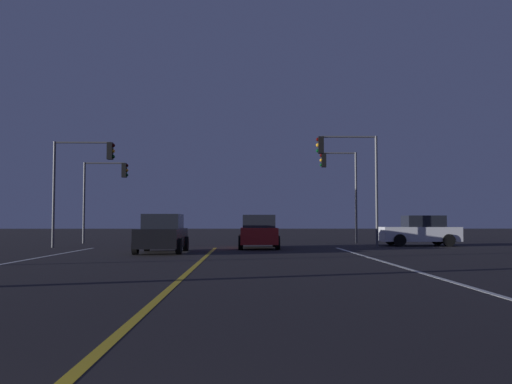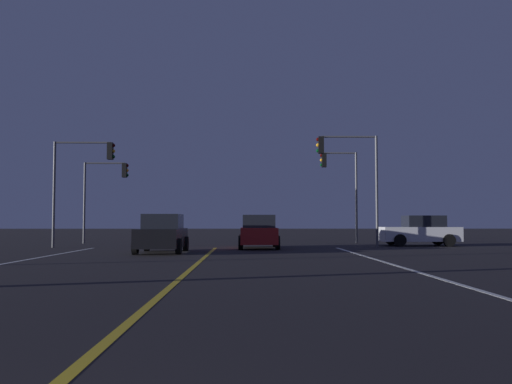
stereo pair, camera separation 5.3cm
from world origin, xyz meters
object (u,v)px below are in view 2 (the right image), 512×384
object	(u,v)px
car_oncoming	(162,234)
traffic_light_near_right	(349,165)
car_ahead_far	(259,232)
traffic_light_near_left	(83,169)
car_crossing_side	(420,231)
traffic_light_far_right	(340,177)
traffic_light_far_left	(106,183)

from	to	relation	value
car_oncoming	traffic_light_near_right	size ratio (longest dim) A/B	0.72
car_ahead_far	traffic_light_near_right	xyz separation A→B (m)	(4.83, 1.02, 3.57)
car_oncoming	traffic_light_near_left	xyz separation A→B (m)	(-4.93, 4.76, 3.33)
car_oncoming	traffic_light_near_right	xyz separation A→B (m)	(9.17, 4.76, 3.57)
car_oncoming	car_ahead_far	bearing A→B (deg)	130.77
car_crossing_side	traffic_light_near_right	size ratio (longest dim) A/B	0.72
traffic_light_near_right	traffic_light_far_right	distance (m)	5.52
car_oncoming	traffic_light_near_right	bearing A→B (deg)	117.45
car_ahead_far	traffic_light_near_right	size ratio (longest dim) A/B	0.72
car_crossing_side	traffic_light_near_left	distance (m)	18.82
traffic_light_far_right	traffic_light_far_left	xyz separation A→B (m)	(-14.71, 0.00, -0.43)
traffic_light_near_right	traffic_light_far_right	world-z (taller)	traffic_light_near_right
traffic_light_near_left	traffic_light_far_left	world-z (taller)	traffic_light_near_left
car_oncoming	car_crossing_side	xyz separation A→B (m)	(13.51, 6.51, 0.00)
car_oncoming	traffic_light_far_right	size ratio (longest dim) A/B	0.75
car_oncoming	traffic_light_far_left	world-z (taller)	traffic_light_far_left
traffic_light_near_right	traffic_light_far_right	bearing A→B (deg)	-94.64
car_crossing_side	car_ahead_far	bearing A→B (deg)	16.82
traffic_light_near_right	car_crossing_side	bearing A→B (deg)	-158.05
car_oncoming	traffic_light_far_right	world-z (taller)	traffic_light_far_right
car_ahead_far	traffic_light_far_right	size ratio (longest dim) A/B	0.75
car_oncoming	traffic_light_far_right	bearing A→B (deg)	136.87
car_ahead_far	traffic_light_far_right	distance (m)	9.05
traffic_light_near_left	traffic_light_far_left	bearing A→B (deg)	91.76
car_ahead_far	traffic_light_near_left	bearing A→B (deg)	83.69
traffic_light_far_right	traffic_light_far_left	size ratio (longest dim) A/B	1.13
traffic_light_near_right	traffic_light_near_left	size ratio (longest dim) A/B	1.06
car_crossing_side	car_oncoming	bearing A→B (deg)	25.73
car_ahead_far	traffic_light_near_right	bearing A→B (deg)	-78.03
traffic_light_far_left	car_oncoming	bearing A→B (deg)	-63.59
traffic_light_near_left	traffic_light_far_left	distance (m)	5.52
traffic_light_near_left	car_oncoming	bearing A→B (deg)	-44.02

